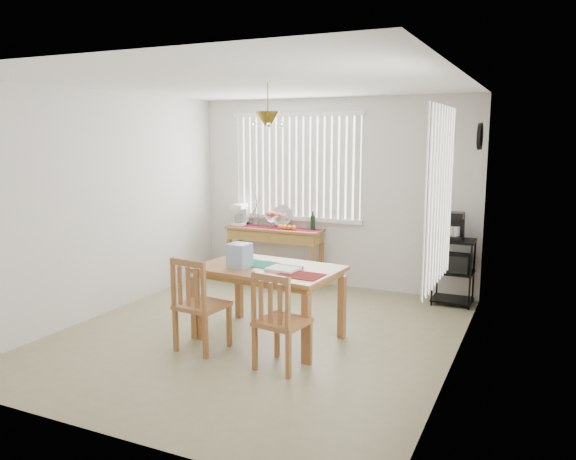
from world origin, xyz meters
The scene contains 10 objects.
ground centered at (0.00, 0.00, -0.01)m, with size 4.00×4.50×0.01m, color gray.
room_shell centered at (0.00, 0.02, 1.69)m, with size 4.20×4.70×2.70m.
sideboard centered at (-0.79, 2.03, 0.59)m, with size 1.41×0.40×0.79m.
sideboard_items centered at (-1.02, 2.04, 0.91)m, with size 1.34×0.33×0.61m.
wire_cart centered at (1.70, 2.00, 0.50)m, with size 0.49×0.39×0.83m.
cart_items centered at (1.70, 2.01, 0.98)m, with size 0.19×0.23×0.34m.
dining_table centered at (0.15, -0.04, 0.67)m, with size 1.49×1.03×0.76m.
table_items centered at (0.00, -0.15, 0.85)m, with size 1.09×0.60×0.24m.
chair_left centered at (-0.31, -0.63, 0.46)m, with size 0.48×0.48×0.94m.
chair_right centered at (0.60, -0.70, 0.45)m, with size 0.47×0.47×0.91m.
Camera 1 is at (2.69, -5.03, 2.08)m, focal length 35.00 mm.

